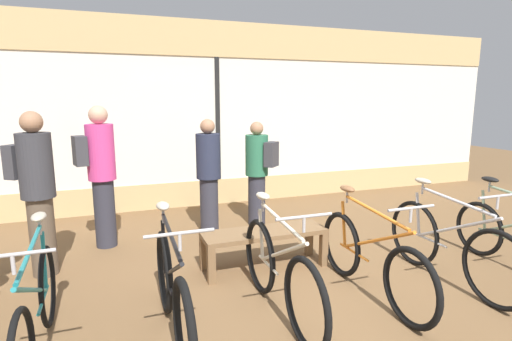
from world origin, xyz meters
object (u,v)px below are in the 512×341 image
object	(u,v)px
bicycle_right	(449,245)
customer_mid_floor	(258,170)
display_bench	(264,237)
bicycle_center_right	(371,259)
bicycle_center_left	(279,273)
customer_near_rack	(208,172)
customer_near_bench	(37,189)
bicycle_far_left	(37,311)
bicycle_left	(173,293)
customer_by_window	(101,172)

from	to	relation	value
bicycle_right	customer_mid_floor	distance (m)	2.82
bicycle_right	display_bench	bearing A→B (deg)	148.94
bicycle_center_right	customer_mid_floor	size ratio (longest dim) A/B	1.13
bicycle_center_left	customer_near_rack	size ratio (longest dim) A/B	1.06
bicycle_center_right	customer_near_bench	distance (m)	3.51
display_bench	customer_mid_floor	world-z (taller)	customer_mid_floor
bicycle_center_left	bicycle_right	bearing A→B (deg)	-0.60
customer_near_rack	customer_mid_floor	size ratio (longest dim) A/B	1.04
bicycle_far_left	customer_near_rack	distance (m)	3.07
bicycle_center_left	bicycle_center_right	xyz separation A→B (m)	(0.96, 0.01, -0.02)
bicycle_left	bicycle_center_left	world-z (taller)	bicycle_left
customer_near_bench	customer_by_window	bearing A→B (deg)	46.59
bicycle_right	customer_near_bench	size ratio (longest dim) A/B	1.01
bicycle_right	customer_near_rack	xyz separation A→B (m)	(-1.95, 2.45, 0.46)
customer_by_window	customer_mid_floor	distance (m)	2.21
bicycle_far_left	customer_by_window	size ratio (longest dim) A/B	0.97
bicycle_far_left	bicycle_left	size ratio (longest dim) A/B	1.01
bicycle_far_left	bicycle_center_right	world-z (taller)	bicycle_center_right
bicycle_center_left	customer_near_bench	bearing A→B (deg)	141.48
customer_mid_floor	bicycle_center_right	bearing A→B (deg)	-84.77
customer_near_bench	customer_near_rack	bearing A→B (deg)	20.74
bicycle_left	display_bench	world-z (taller)	bicycle_left
bicycle_far_left	bicycle_center_right	bearing A→B (deg)	-0.41
bicycle_far_left	bicycle_center_left	xyz separation A→B (m)	(1.89, -0.03, 0.01)
display_bench	customer_mid_floor	bearing A→B (deg)	72.23
customer_by_window	display_bench	bearing A→B (deg)	-38.15
bicycle_center_right	customer_near_bench	bearing A→B (deg)	151.59
customer_near_rack	customer_near_bench	distance (m)	2.18
bicycle_center_left	display_bench	size ratio (longest dim) A/B	1.23
bicycle_center_right	display_bench	distance (m)	1.21
bicycle_center_right	customer_by_window	size ratio (longest dim) A/B	0.98
customer_by_window	bicycle_left	bearing A→B (deg)	-77.42
bicycle_left	bicycle_center_right	bearing A→B (deg)	1.84
bicycle_center_right	customer_near_bench	xyz separation A→B (m)	(-3.04, 1.65, 0.58)
bicycle_far_left	bicycle_right	distance (m)	3.80
customer_mid_floor	customer_near_bench	size ratio (longest dim) A/B	0.88
bicycle_center_right	display_bench	xyz separation A→B (m)	(-0.72, 0.97, -0.02)
bicycle_center_left	customer_near_rack	bearing A→B (deg)	91.08
bicycle_center_left	bicycle_far_left	bearing A→B (deg)	179.03
customer_near_rack	customer_by_window	world-z (taller)	customer_by_window
bicycle_left	customer_mid_floor	world-z (taller)	customer_mid_floor
customer_by_window	customer_mid_floor	size ratio (longest dim) A/B	1.16
bicycle_right	bicycle_far_left	bearing A→B (deg)	179.21
bicycle_far_left	customer_near_bench	world-z (taller)	customer_near_bench
customer_near_bench	bicycle_far_left	bearing A→B (deg)	-83.35
bicycle_far_left	bicycle_right	world-z (taller)	bicycle_right
bicycle_right	customer_near_rack	world-z (taller)	customer_near_rack
display_bench	bicycle_left	bearing A→B (deg)	-138.76
bicycle_left	bicycle_far_left	bearing A→B (deg)	175.18
customer_near_rack	customer_mid_floor	world-z (taller)	customer_near_rack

